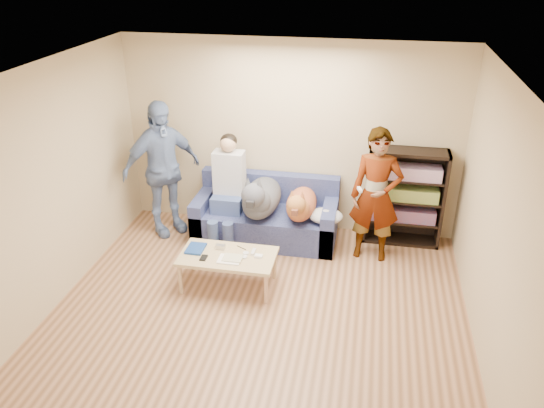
% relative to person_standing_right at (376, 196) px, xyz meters
% --- Properties ---
extents(ground, '(5.00, 5.00, 0.00)m').
position_rel_person_standing_right_xyz_m(ground, '(-1.17, -1.85, -0.85)').
color(ground, brown).
rests_on(ground, ground).
extents(ceiling, '(5.00, 5.00, 0.00)m').
position_rel_person_standing_right_xyz_m(ceiling, '(-1.17, -1.85, 1.75)').
color(ceiling, white).
rests_on(ceiling, ground).
extents(wall_back, '(4.50, 0.00, 4.50)m').
position_rel_person_standing_right_xyz_m(wall_back, '(-1.17, 0.65, 0.45)').
color(wall_back, tan).
rests_on(wall_back, ground).
extents(wall_left, '(0.00, 5.00, 5.00)m').
position_rel_person_standing_right_xyz_m(wall_left, '(-3.42, -1.85, 0.45)').
color(wall_left, tan).
rests_on(wall_left, ground).
extents(wall_right, '(0.00, 5.00, 5.00)m').
position_rel_person_standing_right_xyz_m(wall_right, '(1.08, -1.85, 0.45)').
color(wall_right, tan).
rests_on(wall_right, ground).
extents(blanket, '(0.44, 0.37, 0.15)m').
position_rel_person_standing_right_xyz_m(blanket, '(-0.60, 0.02, -0.35)').
color(blanket, '#B0AFB4').
rests_on(blanket, sofa).
extents(person_standing_right, '(0.64, 0.44, 1.71)m').
position_rel_person_standing_right_xyz_m(person_standing_right, '(0.00, 0.00, 0.00)').
color(person_standing_right, gray).
rests_on(person_standing_right, ground).
extents(person_standing_left, '(1.08, 1.10, 1.86)m').
position_rel_person_standing_right_xyz_m(person_standing_left, '(-2.82, 0.14, 0.08)').
color(person_standing_left, '#778EBF').
rests_on(person_standing_left, ground).
extents(held_controller, '(0.07, 0.12, 0.03)m').
position_rel_person_standing_right_xyz_m(held_controller, '(-0.20, -0.20, 0.16)').
color(held_controller, white).
rests_on(held_controller, person_standing_right).
extents(notebook_blue, '(0.20, 0.26, 0.03)m').
position_rel_person_standing_right_xyz_m(notebook_blue, '(-2.02, -0.95, -0.42)').
color(notebook_blue, navy).
rests_on(notebook_blue, coffee_table).
extents(papers, '(0.26, 0.20, 0.02)m').
position_rel_person_standing_right_xyz_m(papers, '(-1.57, -1.10, -0.43)').
color(papers, white).
rests_on(papers, coffee_table).
extents(magazine, '(0.22, 0.17, 0.01)m').
position_rel_person_standing_right_xyz_m(magazine, '(-1.54, -1.08, -0.41)').
color(magazine, beige).
rests_on(magazine, coffee_table).
extents(camera_silver, '(0.11, 0.06, 0.05)m').
position_rel_person_standing_right_xyz_m(camera_silver, '(-1.74, -0.88, -0.41)').
color(camera_silver, '#B8B8BD').
rests_on(camera_silver, coffee_table).
extents(controller_a, '(0.04, 0.13, 0.03)m').
position_rel_person_standing_right_xyz_m(controller_a, '(-1.34, -0.90, -0.42)').
color(controller_a, silver).
rests_on(controller_a, coffee_table).
extents(controller_b, '(0.09, 0.06, 0.03)m').
position_rel_person_standing_right_xyz_m(controller_b, '(-1.26, -0.98, -0.42)').
color(controller_b, white).
rests_on(controller_b, coffee_table).
extents(headphone_cup_a, '(0.07, 0.07, 0.02)m').
position_rel_person_standing_right_xyz_m(headphone_cup_a, '(-1.42, -1.02, -0.42)').
color(headphone_cup_a, silver).
rests_on(headphone_cup_a, coffee_table).
extents(headphone_cup_b, '(0.07, 0.07, 0.02)m').
position_rel_person_standing_right_xyz_m(headphone_cup_b, '(-1.42, -0.94, -0.42)').
color(headphone_cup_b, silver).
rests_on(headphone_cup_b, coffee_table).
extents(pen_orange, '(0.13, 0.06, 0.01)m').
position_rel_person_standing_right_xyz_m(pen_orange, '(-1.64, -1.16, -0.43)').
color(pen_orange, '#CD4E1C').
rests_on(pen_orange, coffee_table).
extents(pen_black, '(0.13, 0.08, 0.01)m').
position_rel_person_standing_right_xyz_m(pen_black, '(-1.50, -0.82, -0.43)').
color(pen_black, black).
rests_on(pen_black, coffee_table).
extents(wallet, '(0.07, 0.12, 0.02)m').
position_rel_person_standing_right_xyz_m(wallet, '(-1.87, -1.12, -0.43)').
color(wallet, black).
rests_on(wallet, coffee_table).
extents(sofa, '(1.90, 0.85, 0.82)m').
position_rel_person_standing_right_xyz_m(sofa, '(-1.42, 0.24, -0.57)').
color(sofa, '#515B93').
rests_on(sofa, ground).
extents(person_seated, '(0.40, 0.73, 1.47)m').
position_rel_person_standing_right_xyz_m(person_seated, '(-1.91, 0.12, -0.08)').
color(person_seated, '#3C5484').
rests_on(person_seated, sofa).
extents(dog_gray, '(0.48, 1.28, 0.70)m').
position_rel_person_standing_right_xyz_m(dog_gray, '(-1.46, 0.04, -0.18)').
color(dog_gray, '#474851').
rests_on(dog_gray, sofa).
extents(dog_tan, '(0.39, 1.15, 0.56)m').
position_rel_person_standing_right_xyz_m(dog_tan, '(-0.93, 0.05, -0.23)').
color(dog_tan, '#A85433').
rests_on(dog_tan, sofa).
extents(coffee_table, '(1.10, 0.60, 0.42)m').
position_rel_person_standing_right_xyz_m(coffee_table, '(-1.62, -1.00, -0.48)').
color(coffee_table, tan).
rests_on(coffee_table, ground).
extents(bookshelf, '(1.00, 0.34, 1.30)m').
position_rel_person_standing_right_xyz_m(bookshelf, '(0.38, 0.48, -0.18)').
color(bookshelf, black).
rests_on(bookshelf, ground).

